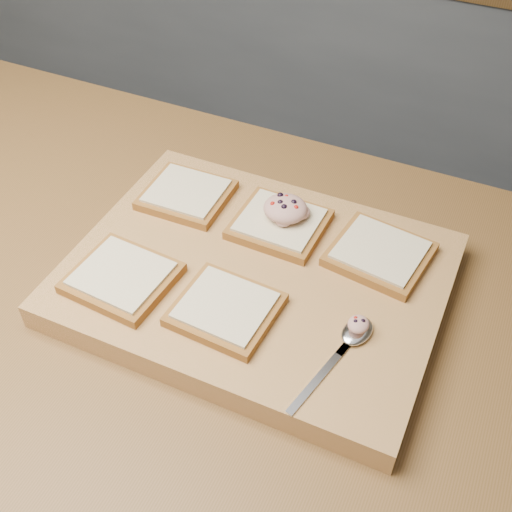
% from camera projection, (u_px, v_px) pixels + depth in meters
% --- Properties ---
extents(island_counter, '(2.00, 0.80, 0.90)m').
position_uv_depth(island_counter, '(229.00, 447.00, 1.22)').
color(island_counter, slate).
rests_on(island_counter, ground).
extents(back_counter, '(3.60, 0.62, 0.94)m').
position_uv_depth(back_counter, '(420.00, 87.00, 2.13)').
color(back_counter, slate).
rests_on(back_counter, ground).
extents(cutting_board, '(0.51, 0.38, 0.04)m').
position_uv_depth(cutting_board, '(256.00, 279.00, 0.90)').
color(cutting_board, tan).
rests_on(cutting_board, island_counter).
extents(bread_far_left, '(0.13, 0.12, 0.02)m').
position_uv_depth(bread_far_left, '(187.00, 194.00, 0.98)').
color(bread_far_left, '#965826').
rests_on(bread_far_left, cutting_board).
extents(bread_far_center, '(0.13, 0.12, 0.02)m').
position_uv_depth(bread_far_center, '(280.00, 223.00, 0.94)').
color(bread_far_center, '#965826').
rests_on(bread_far_center, cutting_board).
extents(bread_far_right, '(0.14, 0.13, 0.02)m').
position_uv_depth(bread_far_right, '(380.00, 253.00, 0.89)').
color(bread_far_right, '#965826').
rests_on(bread_far_right, cutting_board).
extents(bread_near_left, '(0.14, 0.13, 0.02)m').
position_uv_depth(bread_near_left, '(122.00, 277.00, 0.86)').
color(bread_near_left, '#965826').
rests_on(bread_near_left, cutting_board).
extents(bread_near_center, '(0.13, 0.12, 0.02)m').
position_uv_depth(bread_near_center, '(226.00, 309.00, 0.82)').
color(bread_near_center, '#965826').
rests_on(bread_near_center, cutting_board).
extents(tuna_salad_dollop, '(0.06, 0.06, 0.03)m').
position_uv_depth(tuna_salad_dollop, '(285.00, 208.00, 0.92)').
color(tuna_salad_dollop, tan).
rests_on(tuna_salad_dollop, bread_far_center).
extents(spoon, '(0.06, 0.17, 0.01)m').
position_uv_depth(spoon, '(352.00, 338.00, 0.79)').
color(spoon, silver).
rests_on(spoon, cutting_board).
extents(spoon_salad, '(0.03, 0.03, 0.02)m').
position_uv_depth(spoon_salad, '(358.00, 324.00, 0.79)').
color(spoon_salad, tan).
rests_on(spoon_salad, spoon).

